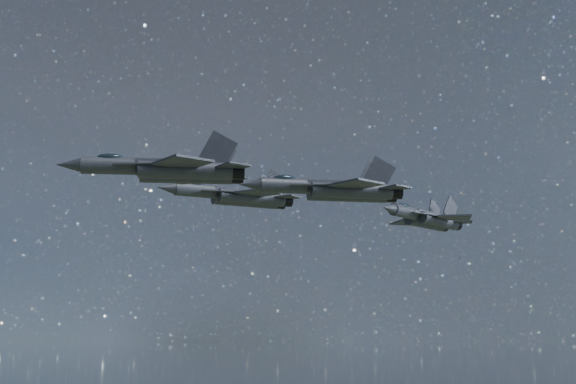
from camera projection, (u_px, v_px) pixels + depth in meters
jet_lead at (171, 170)px, 77.23m from camera, size 18.47×12.12×4.75m
jet_left at (238, 196)px, 98.27m from camera, size 17.92×12.66×4.54m
jet_right at (336, 190)px, 70.32m from camera, size 14.93×9.94×3.79m
jet_slot at (426, 218)px, 96.40m from camera, size 16.08×10.74×4.08m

